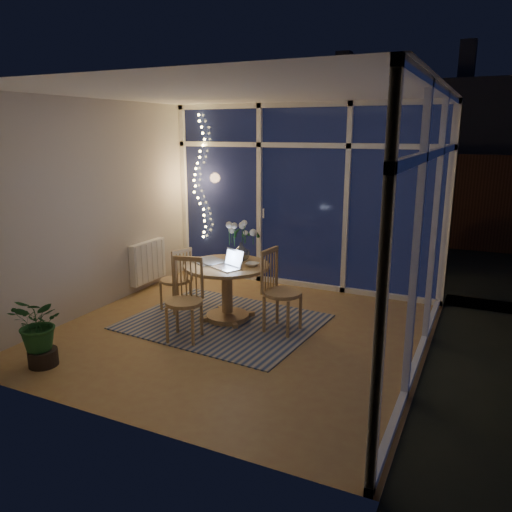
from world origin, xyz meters
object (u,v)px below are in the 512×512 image
at_px(chair_front, 184,300).
at_px(flower_vase, 241,252).
at_px(laptop, 226,259).
at_px(dining_table, 227,292).
at_px(chair_right, 283,291).
at_px(potted_plant, 40,329).
at_px(chair_left, 175,279).

distance_m(chair_front, flower_vase, 1.05).
xyz_separation_m(laptop, flower_vase, (-0.02, 0.42, -0.01)).
height_order(dining_table, laptop, laptop).
xyz_separation_m(dining_table, laptop, (0.09, -0.17, 0.46)).
relative_size(chair_right, potted_plant, 1.26).
height_order(chair_right, chair_front, chair_right).
relative_size(chair_front, potted_plant, 1.20).
bearing_deg(flower_vase, laptop, -86.88).
bearing_deg(potted_plant, dining_table, 60.56).
bearing_deg(flower_vase, chair_right, -24.01).
bearing_deg(chair_left, laptop, 96.46).
bearing_deg(dining_table, flower_vase, 75.05).
relative_size(chair_left, chair_right, 0.87).
distance_m(chair_right, laptop, 0.73).
distance_m(chair_left, laptop, 0.93).
bearing_deg(potted_plant, flower_vase, 62.12).
xyz_separation_m(chair_left, chair_right, (1.48, -0.05, 0.06)).
height_order(chair_right, potted_plant, chair_right).
height_order(chair_front, potted_plant, chair_front).
bearing_deg(flower_vase, chair_left, -162.77).
bearing_deg(chair_front, flower_vase, 66.12).
xyz_separation_m(flower_vase, potted_plant, (-1.10, -2.09, -0.42)).
relative_size(chair_right, chair_front, 1.05).
bearing_deg(chair_left, dining_table, 108.19).
distance_m(chair_right, chair_front, 1.10).
distance_m(dining_table, flower_vase, 0.52).
relative_size(chair_front, laptop, 2.95).
xyz_separation_m(chair_left, chair_front, (0.61, -0.73, 0.04)).
bearing_deg(potted_plant, chair_left, 80.81).
height_order(chair_left, laptop, laptop).
distance_m(chair_front, laptop, 0.69).
bearing_deg(laptop, potted_plant, -99.48).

